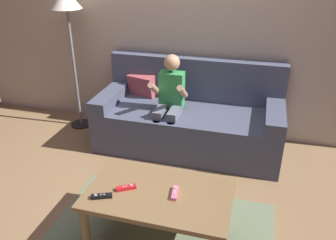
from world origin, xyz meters
name	(u,v)px	position (x,y,z in m)	size (l,w,h in m)	color
ground_plane	(135,201)	(0.00, 0.00, 0.00)	(9.88, 9.88, 0.00)	olive
wall_back	(178,19)	(0.00, 1.45, 1.25)	(4.94, 0.05, 2.50)	#B2A38E
couch	(189,119)	(0.22, 1.06, 0.31)	(1.86, 0.80, 0.89)	#474C60
person_seated_on_couch	(169,100)	(0.06, 0.87, 0.58)	(0.34, 0.41, 1.01)	slate
coffee_table	(159,200)	(0.31, -0.32, 0.35)	(1.00, 0.59, 0.40)	brown
area_rug	(159,236)	(0.31, -0.32, 0.00)	(1.64, 1.17, 0.01)	#6B7A5B
game_remote_red_near_edge	(126,188)	(0.08, -0.34, 0.42)	(0.14, 0.10, 0.03)	red
game_remote_black_center	(102,196)	(-0.04, -0.47, 0.42)	(0.14, 0.09, 0.03)	black
game_remote_pink_far_corner	(175,193)	(0.42, -0.31, 0.42)	(0.05, 0.14, 0.03)	pink
floor_lamp	(67,10)	(-1.12, 1.15, 1.34)	(0.32, 0.32, 1.55)	black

